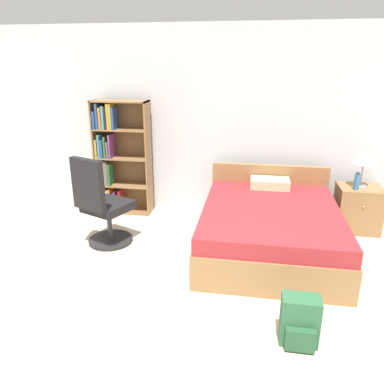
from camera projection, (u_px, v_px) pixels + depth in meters
wall_back at (234, 124)px, 5.17m from camera, size 9.00×0.06×2.60m
bookshelf at (116, 158)px, 5.35m from camera, size 0.78×0.30×1.62m
bed at (269, 227)px, 4.38m from camera, size 1.55×1.94×0.80m
office_chair at (102, 206)px, 4.40m from camera, size 0.64×0.69×1.11m
nightstand at (358, 208)px, 4.89m from camera, size 0.54×0.48×0.60m
table_lamp at (364, 158)px, 4.68m from camera, size 0.28×0.28×0.49m
water_bottle at (357, 181)px, 4.67m from camera, size 0.07×0.07×0.22m
backpack_green at (300, 322)px, 2.92m from camera, size 0.30×0.24×0.41m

